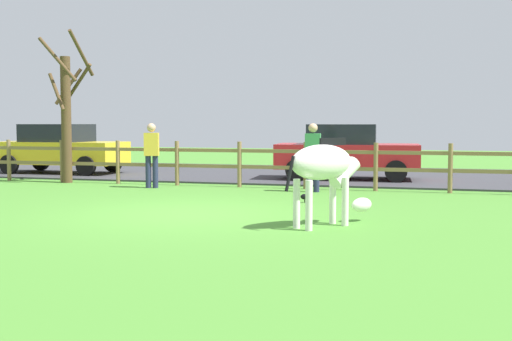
# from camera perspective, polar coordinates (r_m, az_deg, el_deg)

# --- Properties ---
(ground_plane) EXTENTS (60.00, 60.00, 0.00)m
(ground_plane) POSITION_cam_1_polar(r_m,az_deg,el_deg) (12.12, -5.93, -3.72)
(ground_plane) COLOR #47842D
(parking_asphalt) EXTENTS (28.00, 7.40, 0.05)m
(parking_asphalt) POSITION_cam_1_polar(r_m,az_deg,el_deg) (20.97, 3.73, -0.32)
(parking_asphalt) COLOR #38383D
(parking_asphalt) RESTS_ON ground_plane
(paddock_fence) EXTENTS (20.90, 0.11, 1.17)m
(paddock_fence) POSITION_cam_1_polar(r_m,az_deg,el_deg) (16.94, -1.44, 0.80)
(paddock_fence) COLOR olive
(paddock_fence) RESTS_ON ground_plane
(bare_tree) EXTENTS (1.17, 1.29, 4.12)m
(bare_tree) POSITION_cam_1_polar(r_m,az_deg,el_deg) (18.92, -16.01, 4.96)
(bare_tree) COLOR #513A23
(bare_tree) RESTS_ON ground_plane
(zebra) EXTENTS (1.30, 1.66, 1.41)m
(zebra) POSITION_cam_1_polar(r_m,az_deg,el_deg) (10.53, 6.00, 0.16)
(zebra) COLOR white
(zebra) RESTS_ON ground_plane
(crow_on_grass) EXTENTS (0.22, 0.10, 0.20)m
(crow_on_grass) POSITION_cam_1_polar(r_m,az_deg,el_deg) (13.74, 4.28, -2.25)
(crow_on_grass) COLOR black
(crow_on_grass) RESTS_ON ground_plane
(parked_car_red) EXTENTS (4.14, 2.17, 1.56)m
(parked_car_red) POSITION_cam_1_polar(r_m,az_deg,el_deg) (18.99, 7.78, 1.66)
(parked_car_red) COLOR red
(parked_car_red) RESTS_ON parking_asphalt
(parked_car_yellow) EXTENTS (4.02, 1.91, 1.56)m
(parked_car_yellow) POSITION_cam_1_polar(r_m,az_deg,el_deg) (22.01, -16.49, 1.86)
(parked_car_yellow) COLOR yellow
(parked_car_yellow) RESTS_ON parking_asphalt
(visitor_left_of_tree) EXTENTS (0.41, 0.31, 1.64)m
(visitor_left_of_tree) POSITION_cam_1_polar(r_m,az_deg,el_deg) (16.93, -9.00, 1.56)
(visitor_left_of_tree) COLOR #232847
(visitor_left_of_tree) RESTS_ON ground_plane
(visitor_right_of_tree) EXTENTS (0.38, 0.25, 1.64)m
(visitor_right_of_tree) POSITION_cam_1_polar(r_m,az_deg,el_deg) (15.79, 4.92, 1.42)
(visitor_right_of_tree) COLOR #232847
(visitor_right_of_tree) RESTS_ON ground_plane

